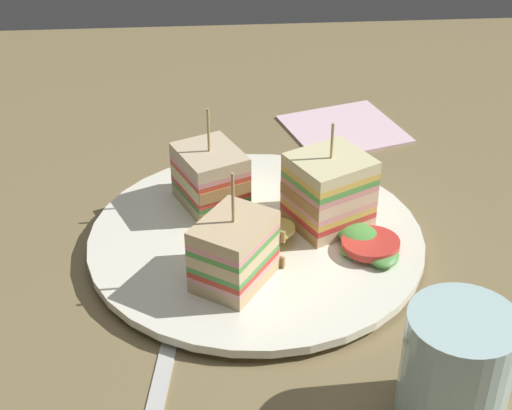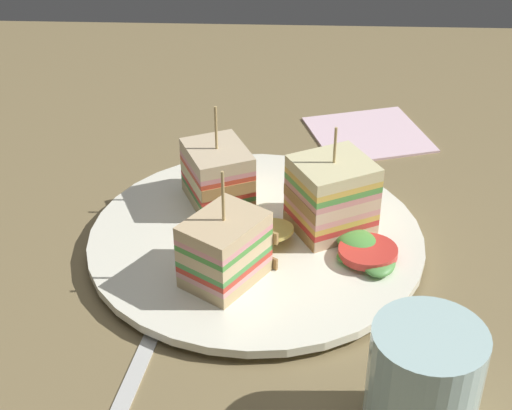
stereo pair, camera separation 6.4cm
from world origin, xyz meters
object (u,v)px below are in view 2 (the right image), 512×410
(sandwich_wedge_0, at_px, (225,250))
(sandwich_wedge_1, at_px, (331,196))
(drinking_glass, at_px, (422,392))
(napkin, at_px, (368,133))
(chip_pile, at_px, (252,234))
(plate, at_px, (256,239))
(sandwich_wedge_2, at_px, (218,175))

(sandwich_wedge_0, height_order, sandwich_wedge_1, same)
(sandwich_wedge_1, bearing_deg, sandwich_wedge_0, 14.08)
(sandwich_wedge_0, relative_size, drinking_glass, 1.17)
(napkin, bearing_deg, chip_pile, 152.72)
(plate, xyz_separation_m, napkin, (0.22, -0.11, -0.01))
(sandwich_wedge_0, relative_size, sandwich_wedge_2, 1.03)
(sandwich_wedge_0, relative_size, sandwich_wedge_1, 1.01)
(sandwich_wedge_1, bearing_deg, napkin, -131.62)
(plate, xyz_separation_m, sandwich_wedge_2, (0.05, 0.04, 0.03))
(chip_pile, bearing_deg, sandwich_wedge_0, 159.42)
(sandwich_wedge_0, bearing_deg, chip_pile, 13.60)
(sandwich_wedge_2, distance_m, napkin, 0.23)
(sandwich_wedge_1, relative_size, chip_pile, 1.23)
(plate, distance_m, sandwich_wedge_0, 0.07)
(sandwich_wedge_0, height_order, sandwich_wedge_2, sandwich_wedge_0)
(sandwich_wedge_1, relative_size, napkin, 0.82)
(sandwich_wedge_1, distance_m, napkin, 0.21)
(sandwich_wedge_2, bearing_deg, napkin, 113.09)
(sandwich_wedge_0, height_order, napkin, sandwich_wedge_0)
(chip_pile, bearing_deg, drinking_glass, -148.59)
(plate, relative_size, drinking_glass, 3.44)
(drinking_glass, bearing_deg, plate, 29.35)
(drinking_glass, bearing_deg, sandwich_wedge_1, 12.70)
(sandwich_wedge_2, bearing_deg, sandwich_wedge_1, 44.62)
(napkin, bearing_deg, sandwich_wedge_0, 153.88)
(sandwich_wedge_1, bearing_deg, drinking_glass, 75.24)
(plate, relative_size, sandwich_wedge_0, 2.94)
(plate, relative_size, sandwich_wedge_2, 3.04)
(plate, height_order, sandwich_wedge_1, sandwich_wedge_1)
(chip_pile, height_order, drinking_glass, drinking_glass)
(plate, relative_size, chip_pile, 3.67)
(chip_pile, relative_size, napkin, 0.66)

